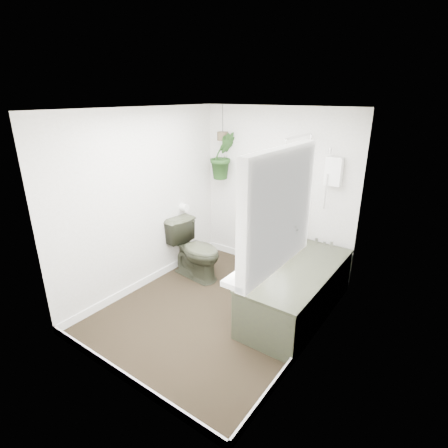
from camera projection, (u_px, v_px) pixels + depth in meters
The scene contains 22 objects.
floor at pixel (217, 309), 4.22m from camera, with size 2.30×2.80×0.02m, color black.
ceiling at pixel (215, 108), 3.41m from camera, with size 2.30×2.80×0.02m, color white.
wall_back at pixel (276, 192), 4.89m from camera, with size 2.30×0.02×2.30m, color silver.
wall_front at pixel (109, 269), 2.74m from camera, with size 2.30×0.02×2.30m, color silver.
wall_left at pixel (143, 202), 4.45m from camera, with size 0.02×2.80×2.30m, color silver.
wall_right at pixel (318, 244), 3.19m from camera, with size 0.02×2.80×2.30m, color silver.
skirting at pixel (217, 305), 4.20m from camera, with size 2.30×2.80×0.10m, color white.
bathtub at pixel (297, 290), 4.06m from camera, with size 0.72×1.72×0.58m, color #333727, non-canonical shape.
bath_screen at pixel (295, 195), 4.27m from camera, with size 0.04×0.72×1.40m, color silver, non-canonical shape.
shower_box at pixel (334, 171), 4.26m from camera, with size 0.20×0.10×0.35m, color white.
oval_mirror at pixel (285, 169), 4.67m from camera, with size 0.46×0.03×0.62m, color #C2B295.
wall_sconce at pixel (258, 172), 4.91m from camera, with size 0.04×0.04×0.22m, color black.
toilet_roll_holder at pixel (184, 207), 5.04m from camera, with size 0.11×0.11×0.11m, color white.
window_recess at pixel (279, 210), 2.51m from camera, with size 0.08×1.00×0.90m, color white.
window_sill at pixel (268, 260), 2.70m from camera, with size 0.18×1.00×0.04m, color white.
window_blinds at pixel (273, 209), 2.54m from camera, with size 0.01×0.86×0.76m, color white.
toilet at pixel (196, 250), 4.85m from camera, with size 0.45×0.79×0.81m, color #333727.
pedestal_sink at pixel (273, 243), 4.86m from camera, with size 0.57×0.49×0.97m, color #333727, non-canonical shape.
sill_plant at pixel (286, 235), 2.84m from camera, with size 0.20×0.17×0.22m, color black.
hanging_plant at pixel (223, 156), 5.05m from camera, with size 0.37×0.30×0.68m, color black.
soap_bottle at pixel (243, 280), 3.53m from camera, with size 0.08×0.08×0.18m, color black.
hanging_pot at pixel (223, 136), 4.95m from camera, with size 0.16×0.16×0.12m, color #453928.
Camera 1 is at (2.16, -2.88, 2.44)m, focal length 28.00 mm.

